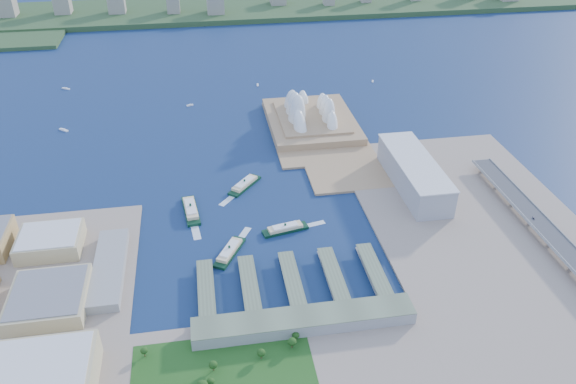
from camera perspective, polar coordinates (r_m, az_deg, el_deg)
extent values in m
plane|color=#0E1F42|center=(619.10, -2.07, -4.94)|extent=(3000.00, 3000.00, 0.00)
cube|color=gray|center=(568.84, -27.04, -13.11)|extent=(220.00, 390.00, 3.00)
cube|color=gray|center=(649.05, 20.14, -5.09)|extent=(240.00, 500.00, 3.00)
cube|color=#9F7D57|center=(853.68, 2.80, 6.32)|extent=(135.00, 220.00, 3.00)
cube|color=#2D4926|center=(1516.58, -7.25, 17.93)|extent=(2200.00, 260.00, 12.00)
cube|color=#929297|center=(716.94, 12.66, 1.84)|extent=(45.00, 155.00, 35.00)
cube|color=gray|center=(514.29, 1.66, -12.97)|extent=(200.00, 28.00, 12.00)
imported|color=slate|center=(683.59, 23.68, -2.46)|extent=(1.79, 4.40, 1.28)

